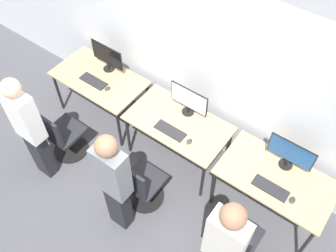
{
  "coord_description": "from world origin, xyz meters",
  "views": [
    {
      "loc": [
        1.63,
        -2.08,
        4.39
      ],
      "look_at": [
        0.0,
        0.15,
        0.9
      ],
      "focal_mm": 40.0,
      "sensor_mm": 36.0,
      "label": 1
    }
  ],
  "objects_px": {
    "keyboard_center": "(170,131)",
    "office_chair_right": "(235,242)",
    "keyboard_left": "(93,81)",
    "office_chair_center": "(141,186)",
    "office_chair_left": "(63,137)",
    "keyboard_right": "(270,188)",
    "monitor_right": "(291,154)",
    "mouse_center": "(189,141)",
    "person_center": "(114,182)",
    "monitor_center": "(189,100)",
    "person_right": "(224,247)",
    "mouse_left": "(108,89)",
    "mouse_right": "(292,200)",
    "person_left": "(29,127)",
    "monitor_left": "(107,56)"
  },
  "relations": [
    {
      "from": "keyboard_center",
      "to": "office_chair_right",
      "type": "xyz_separation_m",
      "value": [
        1.31,
        -0.57,
        -0.4
      ]
    },
    {
      "from": "keyboard_left",
      "to": "office_chair_center",
      "type": "bearing_deg",
      "value": -27.18
    },
    {
      "from": "office_chair_left",
      "to": "office_chair_right",
      "type": "relative_size",
      "value": 1.0
    },
    {
      "from": "keyboard_left",
      "to": "keyboard_right",
      "type": "relative_size",
      "value": 1.0
    },
    {
      "from": "keyboard_center",
      "to": "monitor_right",
      "type": "distance_m",
      "value": 1.42
    },
    {
      "from": "mouse_center",
      "to": "office_chair_right",
      "type": "relative_size",
      "value": 0.1
    },
    {
      "from": "mouse_center",
      "to": "person_center",
      "type": "relative_size",
      "value": 0.05
    },
    {
      "from": "monitor_center",
      "to": "office_chair_center",
      "type": "relative_size",
      "value": 0.6
    },
    {
      "from": "keyboard_center",
      "to": "keyboard_right",
      "type": "distance_m",
      "value": 1.35
    },
    {
      "from": "office_chair_center",
      "to": "monitor_right",
      "type": "height_order",
      "value": "monitor_right"
    },
    {
      "from": "person_center",
      "to": "office_chair_right",
      "type": "height_order",
      "value": "person_center"
    },
    {
      "from": "person_right",
      "to": "monitor_center",
      "type": "bearing_deg",
      "value": 134.42
    },
    {
      "from": "mouse_left",
      "to": "monitor_right",
      "type": "bearing_deg",
      "value": 7.39
    },
    {
      "from": "keyboard_right",
      "to": "office_chair_right",
      "type": "relative_size",
      "value": 0.46
    },
    {
      "from": "keyboard_center",
      "to": "monitor_center",
      "type": "bearing_deg",
      "value": 90.0
    },
    {
      "from": "monitor_right",
      "to": "mouse_right",
      "type": "relative_size",
      "value": 5.89
    },
    {
      "from": "monitor_right",
      "to": "office_chair_right",
      "type": "bearing_deg",
      "value": -92.37
    },
    {
      "from": "person_center",
      "to": "mouse_right",
      "type": "distance_m",
      "value": 1.91
    },
    {
      "from": "office_chair_right",
      "to": "mouse_center",
      "type": "bearing_deg",
      "value": 150.9
    },
    {
      "from": "keyboard_center",
      "to": "office_chair_left",
      "type": "bearing_deg",
      "value": -151.81
    },
    {
      "from": "mouse_right",
      "to": "mouse_center",
      "type": "bearing_deg",
      "value": -179.47
    },
    {
      "from": "monitor_center",
      "to": "monitor_right",
      "type": "relative_size",
      "value": 1.0
    },
    {
      "from": "monitor_center",
      "to": "monitor_right",
      "type": "xyz_separation_m",
      "value": [
        1.35,
        0.01,
        0.0
      ]
    },
    {
      "from": "office_chair_left",
      "to": "monitor_center",
      "type": "relative_size",
      "value": 1.67
    },
    {
      "from": "office_chair_left",
      "to": "monitor_center",
      "type": "bearing_deg",
      "value": 39.94
    },
    {
      "from": "mouse_left",
      "to": "monitor_center",
      "type": "height_order",
      "value": "monitor_center"
    },
    {
      "from": "monitor_center",
      "to": "monitor_right",
      "type": "height_order",
      "value": "same"
    },
    {
      "from": "person_left",
      "to": "keyboard_center",
      "type": "bearing_deg",
      "value": 39.18
    },
    {
      "from": "monitor_left",
      "to": "office_chair_center",
      "type": "height_order",
      "value": "monitor_left"
    },
    {
      "from": "mouse_left",
      "to": "keyboard_right",
      "type": "height_order",
      "value": "mouse_left"
    },
    {
      "from": "monitor_right",
      "to": "mouse_center",
      "type": "bearing_deg",
      "value": -159.86
    },
    {
      "from": "person_center",
      "to": "keyboard_right",
      "type": "distance_m",
      "value": 1.7
    },
    {
      "from": "person_left",
      "to": "person_right",
      "type": "relative_size",
      "value": 0.98
    },
    {
      "from": "keyboard_right",
      "to": "person_right",
      "type": "relative_size",
      "value": 0.23
    },
    {
      "from": "office_chair_right",
      "to": "person_right",
      "type": "bearing_deg",
      "value": -92.14
    },
    {
      "from": "keyboard_left",
      "to": "mouse_right",
      "type": "height_order",
      "value": "mouse_right"
    },
    {
      "from": "person_center",
      "to": "office_chair_right",
      "type": "bearing_deg",
      "value": 18.5
    },
    {
      "from": "keyboard_center",
      "to": "monitor_right",
      "type": "xyz_separation_m",
      "value": [
        1.35,
        0.39,
        0.22
      ]
    },
    {
      "from": "office_chair_center",
      "to": "keyboard_right",
      "type": "relative_size",
      "value": 2.2
    },
    {
      "from": "person_center",
      "to": "mouse_right",
      "type": "relative_size",
      "value": 18.85
    },
    {
      "from": "office_chair_left",
      "to": "office_chair_right",
      "type": "distance_m",
      "value": 2.59
    },
    {
      "from": "keyboard_right",
      "to": "monitor_right",
      "type": "bearing_deg",
      "value": 90.0
    },
    {
      "from": "monitor_center",
      "to": "person_center",
      "type": "relative_size",
      "value": 0.31
    },
    {
      "from": "monitor_left",
      "to": "keyboard_left",
      "type": "height_order",
      "value": "monitor_left"
    },
    {
      "from": "person_right",
      "to": "mouse_left",
      "type": "bearing_deg",
      "value": 157.07
    },
    {
      "from": "mouse_left",
      "to": "monitor_right",
      "type": "xyz_separation_m",
      "value": [
        2.45,
        0.32,
        0.21
      ]
    },
    {
      "from": "monitor_center",
      "to": "keyboard_right",
      "type": "relative_size",
      "value": 1.31
    },
    {
      "from": "monitor_center",
      "to": "keyboard_right",
      "type": "bearing_deg",
      "value": -15.56
    },
    {
      "from": "person_center",
      "to": "office_chair_right",
      "type": "xyz_separation_m",
      "value": [
        1.31,
        0.44,
        -0.57
      ]
    },
    {
      "from": "office_chair_right",
      "to": "keyboard_right",
      "type": "bearing_deg",
      "value": 86.08
    }
  ]
}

